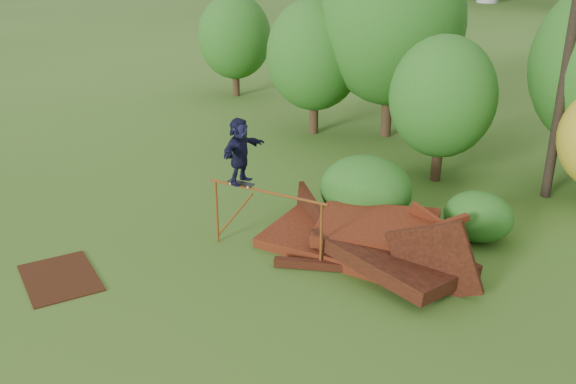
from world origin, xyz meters
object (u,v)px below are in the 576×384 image
Objects in this scene: flat_plate at (60,278)px; utility_pole at (576,8)px; scrap_pile at (368,242)px; skater at (240,151)px.

utility_pole is at bearing 57.61° from flat_plate.
utility_pole reaches higher than scrap_pile.
skater is 0.15× the size of utility_pole.
flat_plate is 0.20× the size of utility_pole.
flat_plate is at bearing 142.66° from skater.
skater reaches higher than scrap_pile.
utility_pole is (7.30, 11.51, 5.36)m from flat_plate.
skater is (-2.69, -1.45, 2.15)m from scrap_pile.
skater is at bearing -122.27° from utility_pole.
flat_plate is (-5.01, -5.08, -0.37)m from scrap_pile.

